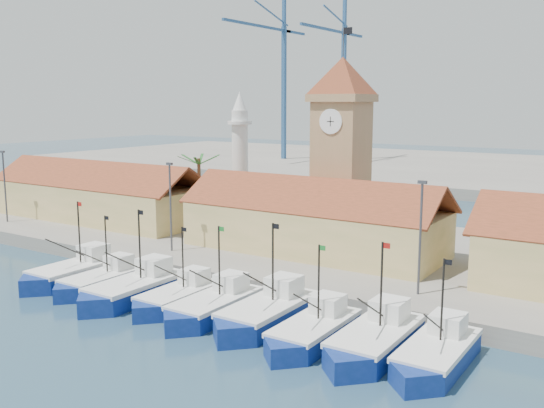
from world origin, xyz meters
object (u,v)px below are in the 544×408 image
Objects in this scene: boat_0 at (73,274)px; minaret at (240,157)px; boat_4 at (213,308)px; clock_tower at (341,145)px.

minaret is (0.55, 25.52, 8.92)m from boat_0.
boat_4 is (16.69, -0.23, -0.04)m from boat_0.
minaret is at bearing 172.39° from clock_tower.
clock_tower reaches higher than boat_0.
minaret reaches higher than boat_4.
boat_0 is 1.05× the size of boat_4.
boat_4 is 0.60× the size of minaret.
boat_4 is 0.43× the size of clock_tower.
clock_tower reaches higher than minaret.
minaret is at bearing 88.76° from boat_0.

